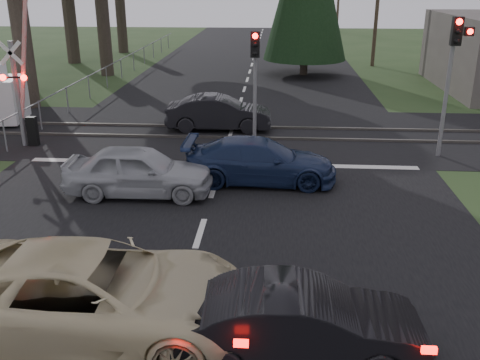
# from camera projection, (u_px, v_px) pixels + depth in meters

# --- Properties ---
(ground) EXTENTS (120.00, 120.00, 0.00)m
(ground) POSITION_uv_depth(u_px,v_px,m) (179.00, 303.00, 10.27)
(ground) COLOR #263C1B
(ground) RESTS_ON ground
(road) EXTENTS (14.00, 100.00, 0.01)m
(road) POSITION_uv_depth(u_px,v_px,m) (226.00, 148.00, 19.60)
(road) COLOR black
(road) RESTS_ON ground
(rail_corridor) EXTENTS (120.00, 8.00, 0.01)m
(rail_corridor) POSITION_uv_depth(u_px,v_px,m) (231.00, 133.00, 21.46)
(rail_corridor) COLOR black
(rail_corridor) RESTS_ON ground
(stop_line) EXTENTS (13.00, 0.35, 0.00)m
(stop_line) POSITION_uv_depth(u_px,v_px,m) (221.00, 164.00, 17.92)
(stop_line) COLOR silver
(stop_line) RESTS_ON ground
(rail_near) EXTENTS (120.00, 0.12, 0.10)m
(rail_near) POSITION_uv_depth(u_px,v_px,m) (229.00, 138.00, 20.70)
(rail_near) COLOR #59544C
(rail_near) RESTS_ON ground
(rail_far) EXTENTS (120.00, 0.12, 0.10)m
(rail_far) POSITION_uv_depth(u_px,v_px,m) (232.00, 127.00, 22.19)
(rail_far) COLOR #59544C
(rail_far) RESTS_ON ground
(crossing_signal) EXTENTS (1.62, 0.38, 6.96)m
(crossing_signal) POSITION_uv_depth(u_px,v_px,m) (23.00, 91.00, 19.13)
(crossing_signal) COLOR slate
(crossing_signal) RESTS_ON ground
(traffic_signal_right) EXTENTS (0.68, 0.48, 4.70)m
(traffic_signal_right) POSITION_uv_depth(u_px,v_px,m) (454.00, 61.00, 17.45)
(traffic_signal_right) COLOR slate
(traffic_signal_right) RESTS_ON ground
(traffic_signal_center) EXTENTS (0.32, 0.48, 4.10)m
(traffic_signal_center) POSITION_uv_depth(u_px,v_px,m) (255.00, 68.00, 19.17)
(traffic_signal_center) COLOR slate
(traffic_signal_center) RESTS_ON ground
(fence_left) EXTENTS (0.10, 36.00, 1.20)m
(fence_left) POSITION_uv_depth(u_px,v_px,m) (115.00, 83.00, 31.75)
(fence_left) COLOR slate
(fence_left) RESTS_ON ground
(cream_coupe) EXTENTS (5.75, 2.72, 1.59)m
(cream_coupe) POSITION_uv_depth(u_px,v_px,m) (93.00, 294.00, 9.14)
(cream_coupe) COLOR beige
(cream_coupe) RESTS_ON ground
(dark_hatchback) EXTENTS (4.07, 1.53, 1.32)m
(dark_hatchback) POSITION_uv_depth(u_px,v_px,m) (301.00, 324.00, 8.55)
(dark_hatchback) COLOR black
(dark_hatchback) RESTS_ON ground
(silver_car) EXTENTS (4.22, 1.76, 1.43)m
(silver_car) POSITION_uv_depth(u_px,v_px,m) (139.00, 171.00, 15.17)
(silver_car) COLOR #9FA2A6
(silver_car) RESTS_ON ground
(blue_sedan) EXTENTS (4.62, 1.93, 1.33)m
(blue_sedan) POSITION_uv_depth(u_px,v_px,m) (260.00, 161.00, 16.14)
(blue_sedan) COLOR #172446
(blue_sedan) RESTS_ON ground
(dark_car_far) EXTENTS (4.27, 1.60, 1.39)m
(dark_car_far) POSITION_uv_depth(u_px,v_px,m) (219.00, 113.00, 21.70)
(dark_car_far) COLOR black
(dark_car_far) RESTS_ON ground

